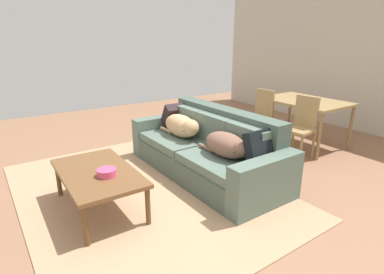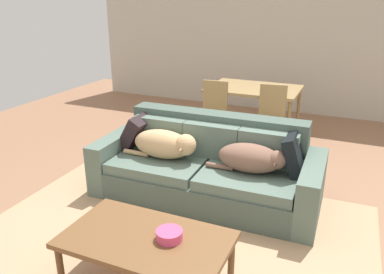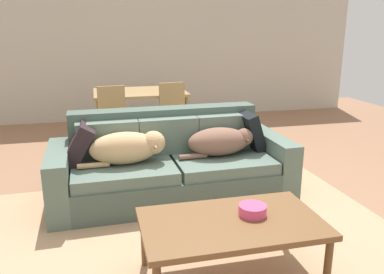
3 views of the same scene
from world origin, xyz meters
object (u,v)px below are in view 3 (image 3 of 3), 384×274
Objects in this scene: throw_pillow_by_left_arm at (79,144)px; throw_pillow_by_right_arm at (250,131)px; dining_chair_near_right at (175,114)px; dining_table at (140,96)px; dog_on_left_cushion at (129,147)px; bowl_on_coffee_table at (253,210)px; couch at (171,165)px; dog_on_right_cushion at (221,141)px; coffee_table at (231,227)px; dining_chair_near_left at (113,118)px.

throw_pillow_by_left_arm is 0.98× the size of throw_pillow_by_right_arm.
dining_chair_near_right is (1.21, 1.43, -0.08)m from throw_pillow_by_left_arm.
dog_on_left_cushion is at bearing -99.26° from dining_table.
bowl_on_coffee_table is (1.17, -1.49, -0.12)m from throw_pillow_by_left_arm.
couch is 3.04× the size of dog_on_right_cushion.
throw_pillow_by_right_arm is at bearing -75.79° from dining_chair_near_right.
dog_on_right_cushion is 1.93× the size of throw_pillow_by_right_arm.
dining_chair_near_right is (0.33, 1.46, 0.20)m from couch.
throw_pillow_by_left_arm is 1.90m from bowl_on_coffee_table.
couch reaches higher than dog_on_left_cushion.
coffee_table is 0.90× the size of dining_table.
dining_chair_near_left is (-0.42, -0.59, -0.18)m from dining_table.
dining_table is at bearing 115.86° from throw_pillow_by_right_arm.
dining_table reaches higher than bowl_on_coffee_table.
dog_on_left_cushion is 0.88× the size of dining_chair_near_right.
throw_pillow_by_left_arm is (-0.46, 0.17, 0.02)m from dog_on_left_cushion.
bowl_on_coffee_table is at bearing -63.18° from dog_on_left_cushion.
bowl_on_coffee_table is at bearing 15.55° from coffee_table.
dog_on_left_cushion is at bearing -20.29° from throw_pillow_by_left_arm.
dining_chair_near_right is at bearing 75.78° from couch.
dining_chair_near_left is at bearing 121.33° from dog_on_right_cushion.
bowl_on_coffee_table is 3.01m from dining_chair_near_left.
dining_chair_near_right is (0.05, 2.92, 0.04)m from bowl_on_coffee_table.
throw_pillow_by_right_arm is (1.76, 0.04, 0.00)m from throw_pillow_by_left_arm.
throw_pillow_by_right_arm is at bearing -50.25° from dining_chair_near_left.
dog_on_left_cushion is 4.35× the size of bowl_on_coffee_table.
throw_pillow_by_left_arm is 0.30× the size of dining_table.
dining_table is at bearing 93.13° from coffee_table.
dog_on_right_cushion is at bearing -75.07° from dining_table.
bowl_on_coffee_table is (0.71, -1.32, -0.10)m from dog_on_left_cushion.
dog_on_right_cushion is 0.85× the size of dining_chair_near_left.
couch is 0.92m from throw_pillow_by_left_arm.
dog_on_right_cushion is (0.92, 0.04, -0.02)m from dog_on_left_cushion.
coffee_table is at bearing -101.31° from dining_chair_near_right.
dining_table is at bearing 95.83° from bowl_on_coffee_table.
dog_on_left_cushion is 1.58m from dining_chair_near_left.
coffee_table is (0.55, -1.37, -0.18)m from dog_on_left_cushion.
dog_on_right_cushion is 0.59× the size of dining_table.
dog_on_left_cushion is 1.05× the size of dog_on_right_cushion.
dining_chair_near_right is (-0.16, 1.55, -0.04)m from dog_on_right_cushion.
throw_pillow_by_right_arm reaches higher than dining_table.
dining_table reaches higher than coffee_table.
bowl_on_coffee_table is 3.51m from dining_table.
throw_pillow_by_left_arm is (-1.38, 0.12, 0.04)m from dog_on_right_cushion.
coffee_table is at bearing -106.17° from dog_on_right_cushion.
throw_pillow_by_right_arm reaches higher than throw_pillow_by_left_arm.
throw_pillow_by_left_arm is at bearing 158.31° from dog_on_left_cushion.
couch is 1.53m from dining_chair_near_left.
couch is 12.55× the size of bowl_on_coffee_table.
throw_pillow_by_right_arm reaches higher than dog_on_right_cushion.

